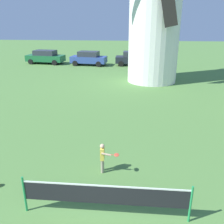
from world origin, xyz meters
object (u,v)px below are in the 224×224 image
tennis_net (105,195)px  parked_car_green (45,57)px  player_far (103,156)px  parked_car_blue (89,58)px  parked_car_black (133,58)px  windmill (156,1)px

tennis_net → parked_car_green: size_ratio=0.98×
tennis_net → player_far: bearing=98.5°
player_far → parked_car_green: parked_car_green is taller
player_far → parked_car_blue: bearing=101.5°
player_far → parked_car_black: (0.77, 21.33, 0.20)m
tennis_net → parked_car_green: bearing=112.6°
tennis_net → parked_car_black: 23.40m
parked_car_green → parked_car_blue: bearing=-6.5°
parked_car_blue → player_far: bearing=-78.5°
windmill → parked_car_black: 9.47m
tennis_net → parked_car_blue: 23.52m
tennis_net → player_far: 2.09m
player_far → tennis_net: bearing=-81.5°
windmill → player_far: size_ratio=13.01×
tennis_net → parked_car_green: parked_car_green is taller
parked_car_green → tennis_net: bearing=-67.4°
windmill → player_far: windmill is taller
parked_car_blue → parked_car_black: 5.04m
windmill → parked_car_black: windmill is taller
parked_car_blue → parked_car_black: size_ratio=1.08×
parked_car_blue → parked_car_green: bearing=173.5°
windmill → parked_car_blue: (-6.71, 7.22, -5.47)m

